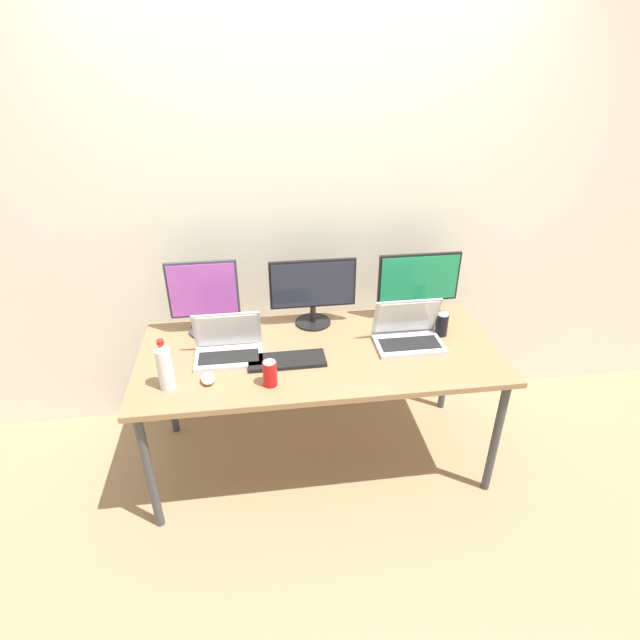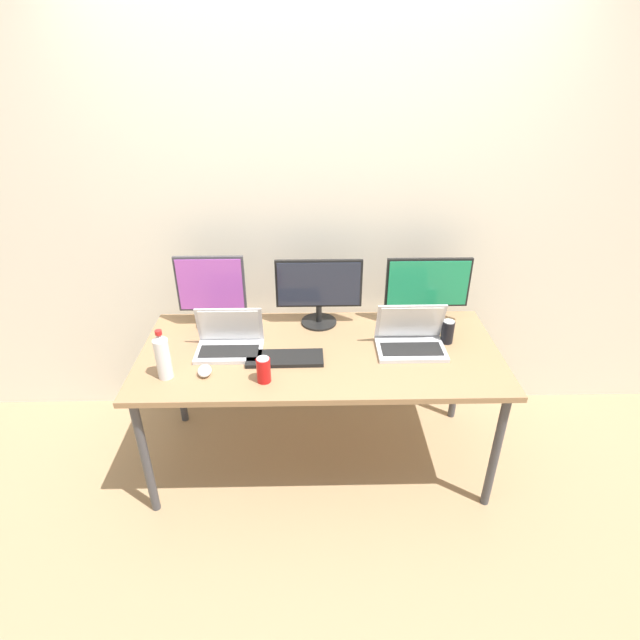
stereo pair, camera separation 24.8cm
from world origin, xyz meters
TOP-DOWN VIEW (x-y plane):
  - ground_plane at (0.00, 0.00)m, footprint 16.00×16.00m
  - wall_back at (0.00, 0.59)m, footprint 7.00×0.08m
  - work_desk at (0.00, 0.00)m, footprint 1.85×0.82m
  - monitor_left at (-0.58, 0.28)m, footprint 0.37×0.21m
  - monitor_center at (0.00, 0.29)m, footprint 0.47×0.20m
  - monitor_right at (0.59, 0.29)m, footprint 0.46×0.19m
  - laptop_silver at (-0.46, 0.02)m, footprint 0.34×0.22m
  - laptop_secondary at (0.47, 0.02)m, footprint 0.35×0.24m
  - keyboard_main at (-0.18, -0.08)m, footprint 0.38×0.15m
  - mouse_by_keyboard at (-0.56, -0.20)m, footprint 0.08×0.10m
  - water_bottle at (-0.74, -0.21)m, footprint 0.07×0.07m
  - soda_can_near_keyboard at (-0.27, -0.26)m, footprint 0.07×0.07m
  - soda_can_by_laptop at (0.67, 0.07)m, footprint 0.07×0.07m

SIDE VIEW (x-z plane):
  - ground_plane at x=0.00m, z-range 0.00..0.00m
  - work_desk at x=0.00m, z-range 0.32..1.06m
  - keyboard_main at x=-0.18m, z-range 0.74..0.76m
  - mouse_by_keyboard at x=-0.56m, z-range 0.74..0.78m
  - laptop_silver at x=-0.46m, z-range 0.68..0.91m
  - laptop_secondary at x=0.47m, z-range 0.68..0.92m
  - soda_can_near_keyboard at x=-0.27m, z-range 0.74..0.87m
  - soda_can_by_laptop at x=0.67m, z-range 0.74..0.87m
  - water_bottle at x=-0.74m, z-range 0.73..0.98m
  - monitor_center at x=0.00m, z-range 0.76..1.14m
  - monitor_left at x=-0.58m, z-range 0.75..1.16m
  - monitor_right at x=0.59m, z-range 0.76..1.15m
  - wall_back at x=0.00m, z-range 0.00..2.60m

